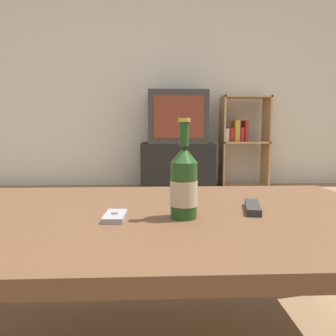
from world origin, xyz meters
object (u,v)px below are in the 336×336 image
Objects in this scene: television at (177,117)px; beer_bottle at (184,183)px; remote_control at (253,207)px; cell_phone at (115,216)px; bookshelf at (242,139)px; tv_stand at (177,166)px.

beer_bottle is (-0.18, -2.78, -0.26)m from television.
cell_phone is at bearing -156.86° from remote_control.
television reaches higher than bookshelf.
television is (0.00, -0.00, 0.54)m from tv_stand.
cell_phone is (-0.37, -2.78, 0.19)m from tv_stand.
bookshelf is at bearing 6.69° from tv_stand.
television reaches higher than tv_stand.
bookshelf is 3.02m from beer_bottle.
cell_phone is at bearing -111.35° from bookshelf.
beer_bottle is 0.24m from remote_control.
beer_bottle is 2.45× the size of cell_phone.
tv_stand is 2.80m from beer_bottle.
cell_phone is at bearing -97.57° from television.
cell_phone is 0.40m from remote_control.
tv_stand is at bearing 90.00° from television.
cell_phone is at bearing -179.20° from beer_bottle.
beer_bottle reaches higher than tv_stand.
bookshelf is 2.90m from remote_control.
bookshelf is at bearing 6.98° from television.
tv_stand is 7.31× the size of cell_phone.
bookshelf is 3.09m from cell_phone.
bookshelf is 3.86× the size of beer_bottle.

